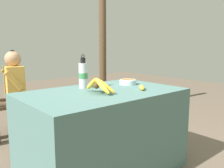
{
  "coord_description": "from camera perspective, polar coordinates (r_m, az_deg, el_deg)",
  "views": [
    {
      "loc": [
        -1.27,
        -1.6,
        1.15
      ],
      "look_at": [
        0.14,
        0.05,
        0.8
      ],
      "focal_mm": 38.0,
      "sensor_mm": 36.0,
      "label": 1
    }
  ],
  "objects": [
    {
      "name": "market_counter",
      "position": [
        2.18,
        -2.07,
        -11.5
      ],
      "size": [
        1.38,
        0.86,
        0.76
      ],
      "color": "#4C706B",
      "rests_on": "ground_plane"
    },
    {
      "name": "banana_bunch_ripe",
      "position": [
        1.96,
        -2.93,
        -0.23
      ],
      "size": [
        0.19,
        0.33,
        0.15
      ],
      "color": "#4C381E",
      "rests_on": "market_counter"
    },
    {
      "name": "serving_bowl",
      "position": [
        2.43,
        3.83,
        0.59
      ],
      "size": [
        0.17,
        0.17,
        0.05
      ],
      "color": "silver",
      "rests_on": "market_counter"
    },
    {
      "name": "water_bottle",
      "position": [
        2.22,
        -6.94,
        2.21
      ],
      "size": [
        0.08,
        0.08,
        0.31
      ],
      "color": "silver",
      "rests_on": "market_counter"
    },
    {
      "name": "loose_banana_front",
      "position": [
        2.15,
        7.19,
        -0.82
      ],
      "size": [
        0.15,
        0.16,
        0.04
      ],
      "rotation": [
        0.0,
        0.0,
        0.84
      ],
      "color": "gold",
      "rests_on": "market_counter"
    },
    {
      "name": "wooden_bench",
      "position": [
        3.32,
        -18.37,
        -4.88
      ],
      "size": [
        1.54,
        0.32,
        0.44
      ],
      "color": "#4C3823",
      "rests_on": "ground_plane"
    },
    {
      "name": "seated_vendor",
      "position": [
        3.15,
        -23.23,
        -0.86
      ],
      "size": [
        0.44,
        0.42,
        1.1
      ],
      "rotation": [
        0.0,
        0.0,
        2.97
      ],
      "color": "#473828",
      "rests_on": "ground_plane"
    },
    {
      "name": "banana_bunch_green",
      "position": [
        3.48,
        -11.51,
        -1.66
      ],
      "size": [
        0.18,
        0.28,
        0.13
      ],
      "color": "#4C381E",
      "rests_on": "wooden_bench"
    },
    {
      "name": "support_post_far",
      "position": [
        4.03,
        -2.28,
        11.73
      ],
      "size": [
        0.12,
        0.12,
        2.66
      ],
      "color": "#4C3823",
      "rests_on": "ground_plane"
    }
  ]
}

